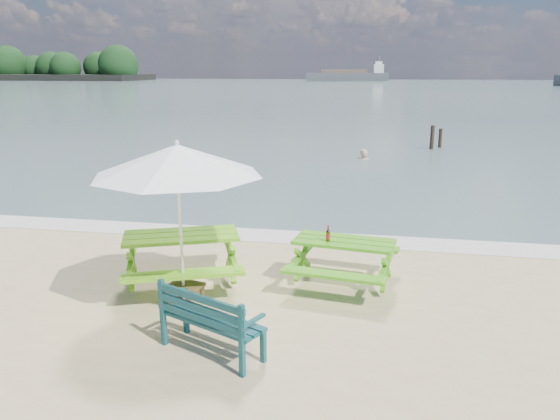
% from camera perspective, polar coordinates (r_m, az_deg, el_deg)
% --- Properties ---
extents(sea, '(300.00, 300.00, 0.00)m').
position_cam_1_polar(sea, '(91.15, 9.64, 12.30)').
color(sea, slate).
rests_on(sea, ground).
extents(foam_strip, '(22.00, 0.90, 0.01)m').
position_cam_1_polar(foam_strip, '(11.34, 0.80, -2.81)').
color(foam_strip, silver).
rests_on(foam_strip, ground).
extents(picnic_table_left, '(2.40, 2.51, 0.85)m').
position_cam_1_polar(picnic_table_left, '(8.93, -10.19, -5.21)').
color(picnic_table_left, '#60AB19').
rests_on(picnic_table_left, ground).
extents(picnic_table_right, '(1.81, 1.96, 0.75)m').
position_cam_1_polar(picnic_table_right, '(8.87, 6.64, -5.55)').
color(picnic_table_right, '#479C17').
rests_on(picnic_table_right, ground).
extents(park_bench, '(1.43, 0.99, 0.85)m').
position_cam_1_polar(park_bench, '(6.89, -7.10, -12.67)').
color(park_bench, '#0F3A3F').
rests_on(park_bench, ground).
extents(side_table, '(0.58, 0.58, 0.31)m').
position_cam_1_polar(side_table, '(8.25, -10.01, -8.75)').
color(side_table, brown).
rests_on(side_table, ground).
extents(patio_umbrella, '(2.90, 2.90, 2.39)m').
position_cam_1_polar(patio_umbrella, '(7.69, -10.67, 5.14)').
color(patio_umbrella, silver).
rests_on(patio_umbrella, ground).
extents(beer_bottle, '(0.07, 0.07, 0.26)m').
position_cam_1_polar(beer_bottle, '(8.65, 5.03, -2.72)').
color(beer_bottle, '#944615').
rests_on(beer_bottle, picnic_table_right).
extents(swimmer, '(0.65, 0.46, 1.70)m').
position_cam_1_polar(swimmer, '(21.46, 8.66, 4.08)').
color(swimmer, tan).
rests_on(swimmer, ground).
extents(mooring_pilings, '(0.56, 0.76, 1.22)m').
position_cam_1_polar(mooring_pilings, '(24.81, 15.92, 7.06)').
color(mooring_pilings, black).
rests_on(mooring_pilings, ground).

